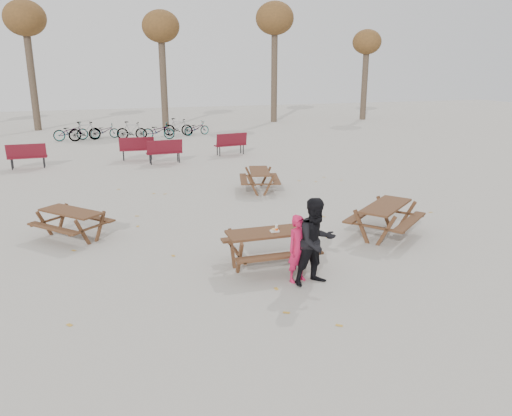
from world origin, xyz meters
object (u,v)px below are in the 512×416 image
object	(u,v)px
picnic_table_east	(385,220)
soda_bottle	(277,229)
main_picnic_table	(270,240)
picnic_table_far	(259,180)
child	(298,249)
food_tray	(275,231)
picnic_table_north	(72,224)
adult	(316,242)

from	to	relation	value
picnic_table_east	soda_bottle	bearing A→B (deg)	159.46
main_picnic_table	picnic_table_far	distance (m)	6.51
main_picnic_table	soda_bottle	xyz separation A→B (m)	(0.11, -0.08, 0.26)
soda_bottle	child	size ratio (longest dim) A/B	0.13
picnic_table_far	food_tray	bearing A→B (deg)	178.90
child	soda_bottle	bearing A→B (deg)	85.56
picnic_table_north	main_picnic_table	bearing A→B (deg)	10.17
soda_bottle	adult	xyz separation A→B (m)	(0.44, -1.01, 0.01)
soda_bottle	picnic_table_north	size ratio (longest dim) A/B	0.10
child	picnic_table_far	xyz separation A→B (m)	(1.48, 7.15, -0.33)
main_picnic_table	picnic_table_east	xyz separation A→B (m)	(3.35, 1.00, -0.19)
adult	picnic_table_far	xyz separation A→B (m)	(1.21, 7.36, -0.52)
picnic_table_north	picnic_table_far	bearing A→B (deg)	76.12
soda_bottle	child	bearing A→B (deg)	-78.10
main_picnic_table	child	size ratio (longest dim) A/B	1.33
child	picnic_table_east	xyz separation A→B (m)	(3.07, 1.88, -0.28)
child	picnic_table_east	bearing A→B (deg)	15.17
picnic_table_north	picnic_table_far	xyz separation A→B (m)	(5.82, 3.17, -0.00)
picnic_table_east	picnic_table_far	size ratio (longest dim) A/B	1.14
food_tray	soda_bottle	xyz separation A→B (m)	(0.04, -0.01, 0.05)
main_picnic_table	child	distance (m)	0.93
picnic_table_east	picnic_table_far	xyz separation A→B (m)	(-1.59, 5.26, -0.05)
adult	picnic_table_east	world-z (taller)	adult
picnic_table_east	adult	bearing A→B (deg)	177.81
child	adult	bearing A→B (deg)	-54.03
food_tray	picnic_table_east	bearing A→B (deg)	18.05
soda_bottle	picnic_table_north	xyz separation A→B (m)	(-4.17, 3.18, -0.50)
food_tray	soda_bottle	size ratio (longest dim) A/B	1.06
soda_bottle	picnic_table_east	distance (m)	3.45
food_tray	picnic_table_north	bearing A→B (deg)	142.52
picnic_table_east	child	bearing A→B (deg)	172.52
soda_bottle	picnic_table_far	distance (m)	6.57
adult	picnic_table_north	distance (m)	6.25
main_picnic_table	picnic_table_north	xyz separation A→B (m)	(-4.06, 3.10, -0.24)
picnic_table_north	food_tray	bearing A→B (deg)	10.09
child	main_picnic_table	bearing A→B (deg)	91.25
main_picnic_table	picnic_table_east	distance (m)	3.50
food_tray	child	size ratio (longest dim) A/B	0.13
child	picnic_table_far	world-z (taller)	child
soda_bottle	picnic_table_north	world-z (taller)	soda_bottle
picnic_table_east	picnic_table_far	world-z (taller)	picnic_table_east
main_picnic_table	adult	xyz separation A→B (m)	(0.55, -1.09, 0.28)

